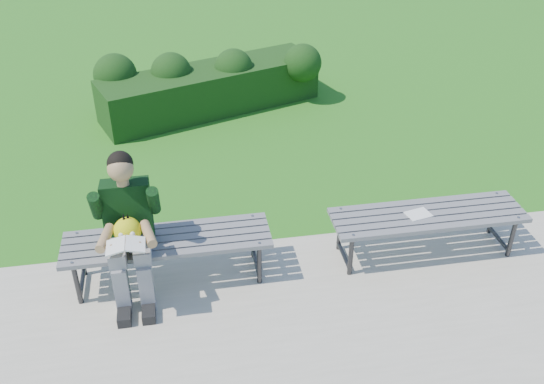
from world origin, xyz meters
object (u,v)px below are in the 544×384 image
at_px(bench_left, 168,243).
at_px(bench_right, 428,218).
at_px(seated_boy, 128,225).
at_px(paper_sheet, 418,214).
at_px(hedge, 207,83).

bearing_deg(bench_left, bench_right, -0.63).
bearing_deg(seated_boy, bench_left, 17.26).
bearing_deg(paper_sheet, hedge, 114.14).
bearing_deg(seated_boy, bench_right, 1.42).
bearing_deg(seated_boy, hedge, 75.78).
height_order(bench_right, seated_boy, seated_boy).
xyz_separation_m(bench_right, paper_sheet, (-0.10, -0.00, 0.06)).
distance_m(bench_left, paper_sheet, 2.29).
relative_size(bench_left, paper_sheet, 7.20).
relative_size(bench_left, bench_right, 1.00).
bearing_deg(bench_right, hedge, 115.43).
relative_size(bench_left, seated_boy, 1.37).
bearing_deg(bench_right, seated_boy, -178.58).
height_order(hedge, seated_boy, seated_boy).
relative_size(hedge, bench_right, 1.84).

